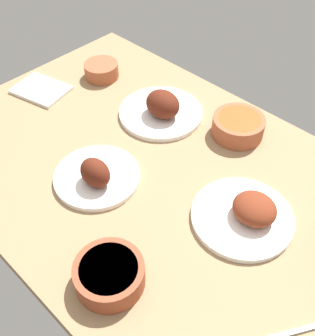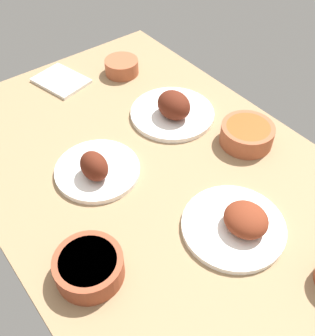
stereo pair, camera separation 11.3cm
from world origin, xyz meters
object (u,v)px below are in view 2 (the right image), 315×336
object	(u,v)px
plate_far_side	(238,224)
bowl_cream	(89,266)
bowl_pasta	(122,66)
plate_near_viewer	(96,169)
bowl_soup	(247,134)
folded_napkin	(61,81)
plate_center_main	(173,110)

from	to	relation	value
plate_far_side	bowl_cream	xyz separation A→B (cm)	(-11.86, -35.41, 0.90)
bowl_pasta	plate_near_viewer	bearing A→B (deg)	-42.15
plate_near_viewer	bowl_cream	world-z (taller)	plate_near_viewer
bowl_pasta	bowl_soup	bearing A→B (deg)	8.95
plate_far_side	folded_napkin	world-z (taller)	plate_far_side
bowl_pasta	folded_napkin	size ratio (longest dim) A/B	0.67
bowl_pasta	plate_center_main	bearing A→B (deg)	-2.60
bowl_cream	plate_center_main	bearing A→B (deg)	122.47
plate_near_viewer	folded_napkin	xyz separation A→B (cm)	(-46.59, 13.91, -1.85)
plate_near_viewer	bowl_soup	bearing A→B (deg)	69.52
bowl_cream	bowl_soup	world-z (taller)	bowl_soup
plate_near_viewer	plate_far_side	bearing A→B (deg)	25.51
plate_far_side	folded_napkin	bearing A→B (deg)	-177.35
plate_center_main	bowl_soup	bearing A→B (deg)	23.52
plate_far_side	bowl_cream	bearing A→B (deg)	-108.52
bowl_soup	folded_napkin	distance (cm)	69.11
plate_center_main	bowl_cream	distance (cm)	60.04
plate_far_side	bowl_cream	distance (cm)	37.36
folded_napkin	bowl_cream	bearing A→B (deg)	-23.64
plate_far_side	plate_near_viewer	xyz separation A→B (cm)	(-37.30, -17.80, 0.11)
plate_near_viewer	folded_napkin	world-z (taller)	plate_near_viewer
plate_far_side	plate_center_main	distance (cm)	46.66
bowl_soup	plate_far_side	bearing A→B (deg)	-49.83
plate_near_viewer	plate_center_main	world-z (taller)	plate_center_main
bowl_pasta	bowl_soup	size ratio (longest dim) A/B	0.77
plate_near_viewer	folded_napkin	size ratio (longest dim) A/B	1.33
plate_far_side	folded_napkin	distance (cm)	84.00
plate_far_side	folded_napkin	size ratio (longest dim) A/B	1.44
plate_far_side	plate_center_main	size ratio (longest dim) A/B	0.96
bowl_pasta	bowl_soup	xyz separation A→B (cm)	(54.11, 8.52, 0.40)
plate_far_side	bowl_soup	size ratio (longest dim) A/B	1.63
bowl_soup	plate_near_viewer	bearing A→B (deg)	-110.48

